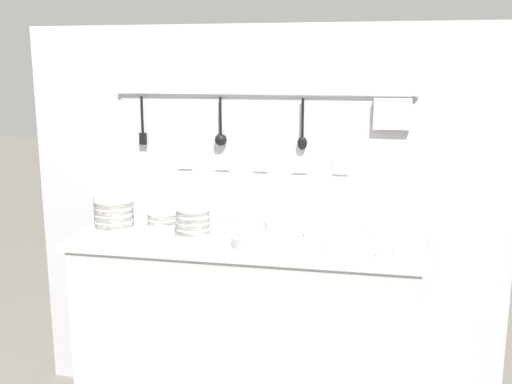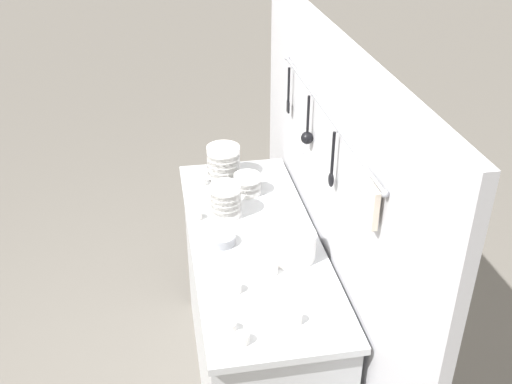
{
  "view_description": "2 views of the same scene",
  "coord_description": "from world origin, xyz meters",
  "px_view_note": "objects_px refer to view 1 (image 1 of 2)",
  "views": [
    {
      "loc": [
        0.53,
        -2.39,
        1.65
      ],
      "look_at": [
        0.04,
        -0.01,
        1.13
      ],
      "focal_mm": 42.0,
      "sensor_mm": 36.0,
      "label": 1
    },
    {
      "loc": [
        2.14,
        -0.37,
        2.42
      ],
      "look_at": [
        0.02,
        0.0,
        1.18
      ],
      "focal_mm": 42.0,
      "sensor_mm": 36.0,
      "label": 2
    }
  ],
  "objects_px": {
    "steel_mixing_bowl": "(245,241)",
    "cup_edge_near": "(310,233)",
    "cup_beside_plates": "(383,253)",
    "cup_back_left": "(163,232)",
    "bowl_stack_nested_right": "(114,213)",
    "bowl_stack_wide_centre": "(163,218)",
    "cup_edge_far": "(328,246)",
    "plate_stack": "(290,217)",
    "cup_centre": "(186,245)",
    "cup_back_right": "(116,236)",
    "cup_mid_row": "(382,235)",
    "cup_by_caddy": "(400,251)",
    "bowl_stack_short_front": "(193,221)"
  },
  "relations": [
    {
      "from": "bowl_stack_wide_centre",
      "to": "cup_edge_far",
      "type": "height_order",
      "value": "bowl_stack_wide_centre"
    },
    {
      "from": "steel_mixing_bowl",
      "to": "cup_edge_far",
      "type": "bearing_deg",
      "value": 1.31
    },
    {
      "from": "cup_mid_row",
      "to": "bowl_stack_wide_centre",
      "type": "bearing_deg",
      "value": -178.81
    },
    {
      "from": "cup_beside_plates",
      "to": "cup_back_left",
      "type": "height_order",
      "value": "same"
    },
    {
      "from": "cup_back_right",
      "to": "cup_edge_far",
      "type": "xyz_separation_m",
      "value": [
        0.87,
        0.04,
        0.0
      ]
    },
    {
      "from": "plate_stack",
      "to": "cup_edge_far",
      "type": "bearing_deg",
      "value": -54.73
    },
    {
      "from": "bowl_stack_wide_centre",
      "to": "bowl_stack_short_front",
      "type": "xyz_separation_m",
      "value": [
        0.18,
        -0.13,
        0.03
      ]
    },
    {
      "from": "bowl_stack_nested_right",
      "to": "cup_back_right",
      "type": "xyz_separation_m",
      "value": [
        0.06,
        -0.12,
        -0.07
      ]
    },
    {
      "from": "cup_edge_far",
      "to": "cup_back_right",
      "type": "bearing_deg",
      "value": -177.26
    },
    {
      "from": "cup_back_left",
      "to": "bowl_stack_short_front",
      "type": "bearing_deg",
      "value": -9.71
    },
    {
      "from": "cup_edge_near",
      "to": "cup_beside_plates",
      "type": "distance_m",
      "value": 0.37
    },
    {
      "from": "cup_centre",
      "to": "cup_beside_plates",
      "type": "xyz_separation_m",
      "value": [
        0.76,
        0.05,
        0.0
      ]
    },
    {
      "from": "steel_mixing_bowl",
      "to": "cup_edge_far",
      "type": "height_order",
      "value": "steel_mixing_bowl"
    },
    {
      "from": "bowl_stack_nested_right",
      "to": "cup_by_caddy",
      "type": "height_order",
      "value": "bowl_stack_nested_right"
    },
    {
      "from": "cup_by_caddy",
      "to": "cup_beside_plates",
      "type": "distance_m",
      "value": 0.07
    },
    {
      "from": "cup_back_right",
      "to": "cup_mid_row",
      "type": "distance_m",
      "value": 1.1
    },
    {
      "from": "bowl_stack_nested_right",
      "to": "cup_mid_row",
      "type": "xyz_separation_m",
      "value": [
        1.14,
        0.11,
        -0.07
      ]
    },
    {
      "from": "bowl_stack_wide_centre",
      "to": "cup_by_caddy",
      "type": "xyz_separation_m",
      "value": [
        1.02,
        -0.19,
        -0.03
      ]
    },
    {
      "from": "bowl_stack_wide_centre",
      "to": "cup_mid_row",
      "type": "xyz_separation_m",
      "value": [
        0.95,
        0.02,
        -0.03
      ]
    },
    {
      "from": "bowl_stack_wide_centre",
      "to": "cup_mid_row",
      "type": "relative_size",
      "value": 2.68
    },
    {
      "from": "plate_stack",
      "to": "cup_back_right",
      "type": "relative_size",
      "value": 4.09
    },
    {
      "from": "bowl_stack_wide_centre",
      "to": "cup_by_caddy",
      "type": "bearing_deg",
      "value": -10.3
    },
    {
      "from": "steel_mixing_bowl",
      "to": "cup_edge_near",
      "type": "height_order",
      "value": "steel_mixing_bowl"
    },
    {
      "from": "cup_by_caddy",
      "to": "cup_beside_plates",
      "type": "xyz_separation_m",
      "value": [
        -0.06,
        -0.04,
        0.0
      ]
    },
    {
      "from": "bowl_stack_nested_right",
      "to": "cup_back_right",
      "type": "relative_size",
      "value": 3.45
    },
    {
      "from": "plate_stack",
      "to": "cup_mid_row",
      "type": "xyz_separation_m",
      "value": [
        0.39,
        -0.07,
        -0.04
      ]
    },
    {
      "from": "bowl_stack_short_front",
      "to": "cup_by_caddy",
      "type": "height_order",
      "value": "bowl_stack_short_front"
    },
    {
      "from": "plate_stack",
      "to": "cup_centre",
      "type": "xyz_separation_m",
      "value": [
        -0.36,
        -0.36,
        -0.04
      ]
    },
    {
      "from": "bowl_stack_wide_centre",
      "to": "bowl_stack_short_front",
      "type": "relative_size",
      "value": 0.85
    },
    {
      "from": "bowl_stack_wide_centre",
      "to": "cup_edge_far",
      "type": "distance_m",
      "value": 0.76
    },
    {
      "from": "steel_mixing_bowl",
      "to": "cup_mid_row",
      "type": "xyz_separation_m",
      "value": [
        0.54,
        0.2,
        -0.0
      ]
    },
    {
      "from": "bowl_stack_nested_right",
      "to": "bowl_stack_wide_centre",
      "type": "relative_size",
      "value": 1.29
    },
    {
      "from": "cup_centre",
      "to": "cup_edge_far",
      "type": "relative_size",
      "value": 1.0
    },
    {
      "from": "cup_centre",
      "to": "cup_back_left",
      "type": "relative_size",
      "value": 1.0
    },
    {
      "from": "bowl_stack_short_front",
      "to": "plate_stack",
      "type": "bearing_deg",
      "value": 31.17
    },
    {
      "from": "cup_by_caddy",
      "to": "plate_stack",
      "type": "bearing_deg",
      "value": 148.89
    },
    {
      "from": "plate_stack",
      "to": "cup_back_left",
      "type": "height_order",
      "value": "plate_stack"
    },
    {
      "from": "steel_mixing_bowl",
      "to": "cup_edge_near",
      "type": "relative_size",
      "value": 2.29
    },
    {
      "from": "cup_back_left",
      "to": "bowl_stack_nested_right",
      "type": "bearing_deg",
      "value": 176.91
    },
    {
      "from": "plate_stack",
      "to": "steel_mixing_bowl",
      "type": "xyz_separation_m",
      "value": [
        -0.14,
        -0.27,
        -0.04
      ]
    },
    {
      "from": "bowl_stack_short_front",
      "to": "cup_back_left",
      "type": "bearing_deg",
      "value": 170.29
    },
    {
      "from": "steel_mixing_bowl",
      "to": "cup_beside_plates",
      "type": "relative_size",
      "value": 2.29
    },
    {
      "from": "cup_mid_row",
      "to": "cup_beside_plates",
      "type": "height_order",
      "value": "same"
    },
    {
      "from": "cup_edge_near",
      "to": "cup_back_right",
      "type": "distance_m",
      "value": 0.81
    },
    {
      "from": "bowl_stack_nested_right",
      "to": "cup_edge_near",
      "type": "height_order",
      "value": "bowl_stack_nested_right"
    },
    {
      "from": "cup_edge_near",
      "to": "cup_by_caddy",
      "type": "height_order",
      "value": "same"
    },
    {
      "from": "plate_stack",
      "to": "cup_back_left",
      "type": "distance_m",
      "value": 0.55
    },
    {
      "from": "cup_back_right",
      "to": "cup_by_caddy",
      "type": "bearing_deg",
      "value": 1.33
    },
    {
      "from": "bowl_stack_nested_right",
      "to": "bowl_stack_short_front",
      "type": "relative_size",
      "value": 1.09
    },
    {
      "from": "cup_mid_row",
      "to": "cup_beside_plates",
      "type": "distance_m",
      "value": 0.24
    }
  ]
}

